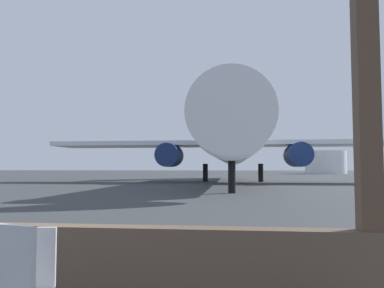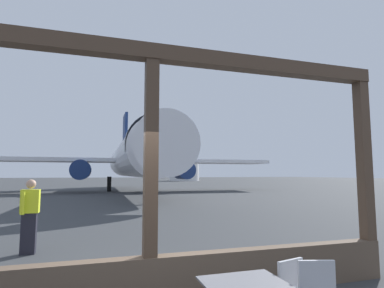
{
  "view_description": "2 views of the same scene",
  "coord_description": "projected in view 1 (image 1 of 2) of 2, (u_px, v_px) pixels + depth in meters",
  "views": [
    {
      "loc": [
        2.82,
        -3.67,
        1.25
      ],
      "look_at": [
        0.54,
        16.83,
        2.53
      ],
      "focal_mm": 35.35,
      "sensor_mm": 36.0,
      "label": 1
    },
    {
      "loc": [
        -0.74,
        -4.57,
        1.88
      ],
      "look_at": [
        5.34,
        15.44,
        3.92
      ],
      "focal_mm": 28.5,
      "sensor_mm": 36.0,
      "label": 2
    }
  ],
  "objects": [
    {
      "name": "ground_plane",
      "position": [
        210.0,
        178.0,
        43.55
      ],
      "size": [
        220.0,
        220.0,
        0.0
      ],
      "primitive_type": "plane",
      "color": "#383A3D"
    },
    {
      "name": "cafe_chair_aisle_left",
      "position": [
        18.0,
        286.0,
        2.32
      ],
      "size": [
        0.47,
        0.47,
        0.86
      ],
      "color": "#B2B2B7",
      "rests_on": "ground"
    },
    {
      "name": "fuel_storage_tank",
      "position": [
        326.0,
        162.0,
        75.21
      ],
      "size": [
        7.91,
        7.91,
        4.49
      ],
      "primitive_type": "cylinder",
      "color": "white",
      "rests_on": "ground"
    },
    {
      "name": "airplane",
      "position": [
        233.0,
        139.0,
        30.38
      ],
      "size": [
        30.52,
        31.39,
        10.52
      ],
      "color": "silver",
      "rests_on": "ground"
    }
  ]
}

